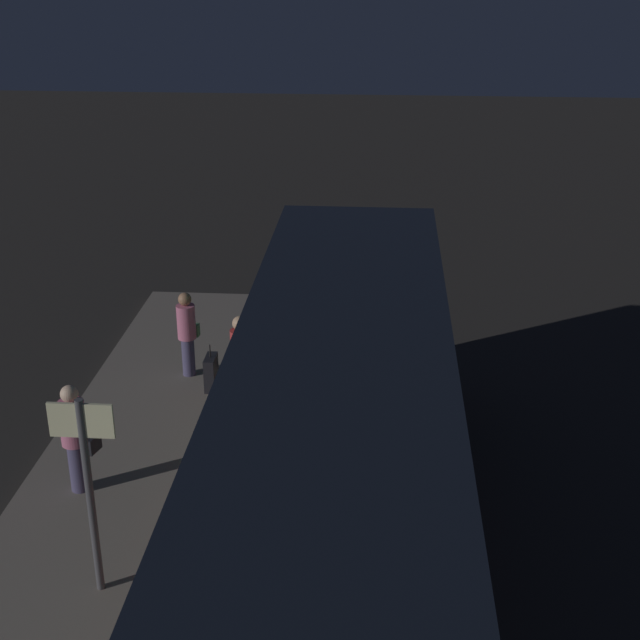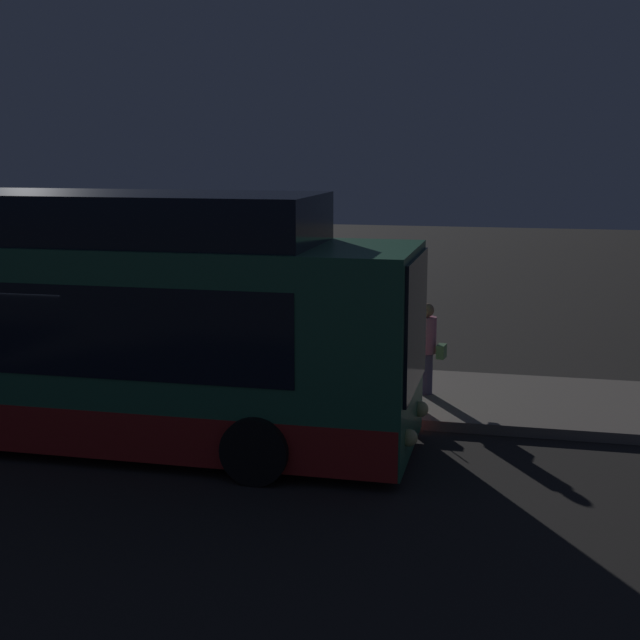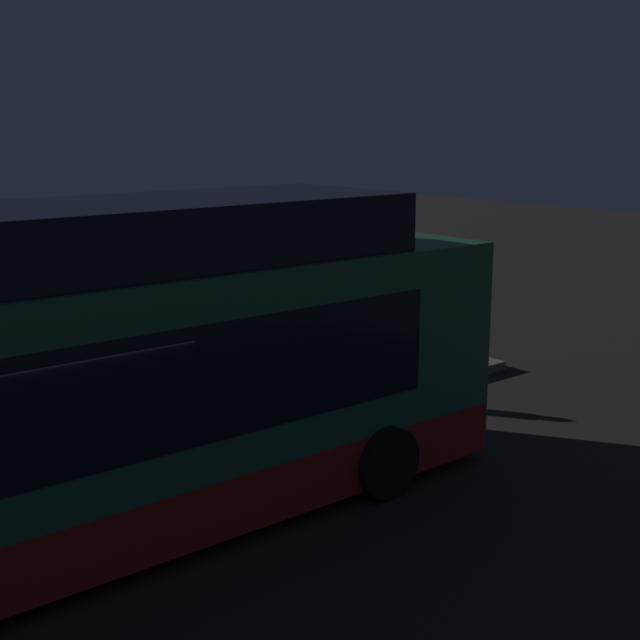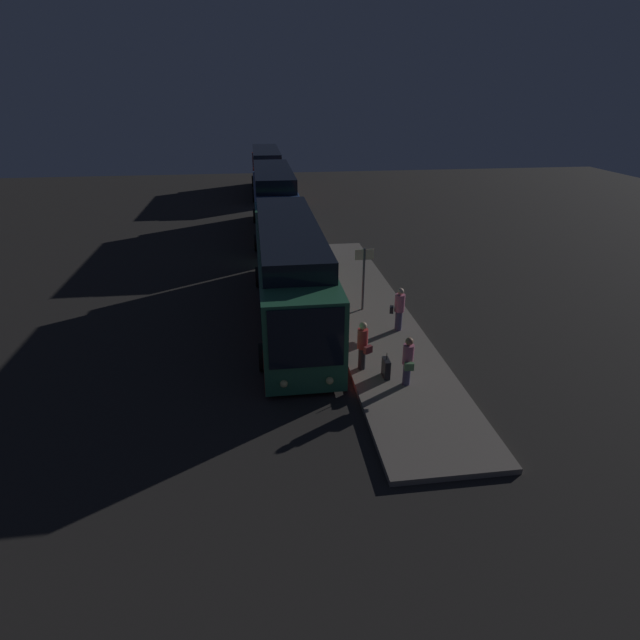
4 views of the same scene
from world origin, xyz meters
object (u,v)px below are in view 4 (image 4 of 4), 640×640
Objects in this scene: sign_post at (364,271)px; bus_second at (274,205)px; bus_third at (267,174)px; passenger_with_bags at (363,344)px; suitcase at (386,368)px; bus_lead at (290,276)px; passenger_waiting at (408,360)px; passenger_boarding at (399,308)px.

bus_second is at bearing -167.30° from sign_post.
bus_third is 32.69m from passenger_with_bags.
bus_third reaches higher than sign_post.
bus_third is 33.35m from suitcase.
bus_second reaches higher than suitcase.
bus_lead reaches higher than passenger_with_bags.
bus_second is 19.67m from passenger_waiting.
passenger_with_bags is (32.62, 1.98, -0.62)m from bus_third.
passenger_with_bags is (-1.15, -1.18, 0.04)m from passenger_waiting.
bus_third reaches higher than suitcase.
passenger_boarding is at bearing 158.34° from suitcase.
passenger_boarding reaches higher than passenger_with_bags.
sign_post is (-5.46, 0.39, 1.38)m from suitcase.
sign_post is (-6.00, -0.14, 0.81)m from passenger_waiting.
passenger_waiting is (19.40, 3.16, -0.79)m from bus_second.
bus_lead is 7.62× the size of passenger_waiting.
bus_lead is at bearing 75.60° from passenger_boarding.
bus_third is (-14.37, -0.00, -0.14)m from bus_second.
bus_lead reaches higher than passenger_waiting.
bus_third is 13.05× the size of suitcase.
sign_post is at bearing -82.08° from passenger_waiting.
suitcase is at bearing 173.55° from passenger_boarding.
bus_lead is 4.60m from passenger_boarding.
passenger_waiting is (6.13, 3.16, -0.69)m from bus_lead.
bus_third reaches higher than passenger_with_bags.
bus_lead reaches higher than sign_post.
passenger_boarding is 1.98× the size of suitcase.
passenger_with_bags reaches higher than passenger_waiting.
bus_lead reaches higher than suitcase.
passenger_with_bags is (4.99, 1.98, -0.66)m from bus_lead.
passenger_boarding is 2.44m from sign_post.
bus_lead is at bearing 0.00° from bus_second.
bus_second is 19.08m from suitcase.
sign_post reaches higher than passenger_boarding.
suitcase is 5.65m from sign_post.
passenger_with_bags is at bearing -12.09° from sign_post.
bus_lead is 5.40m from passenger_with_bags.
passenger_waiting is at bearing 27.22° from bus_lead.
sign_post is at bearing -132.47° from passenger_with_bags.
bus_second reaches higher than bus_lead.
bus_lead is at bearing -92.48° from sign_post.
suitcase is at bearing -4.04° from sign_post.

